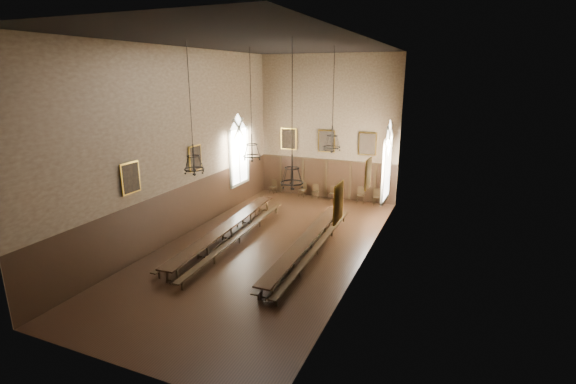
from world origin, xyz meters
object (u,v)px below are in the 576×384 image
Objects in this scene: bench_right_inner at (297,247)px; chair_4 at (332,196)px; chair_7 at (377,200)px; chandelier_front_left at (194,161)px; bench_left_inner at (239,237)px; chandelier_back_left at (252,149)px; bench_right_outer at (318,248)px; chair_0 at (273,189)px; chair_2 at (303,192)px; bench_left_outer at (216,236)px; chair_3 at (315,194)px; table_right at (307,246)px; table_left at (227,233)px; chandelier_back_right at (332,140)px; chair_6 at (361,198)px; chandelier_front_right at (292,174)px.

bench_right_inner is 10.62× the size of chair_4.
chair_7 is 12.72m from chandelier_front_left.
chair_7 is at bearing 61.11° from bench_left_inner.
chandelier_back_left is at bearing -144.81° from chair_7.
chair_0 reaches higher than bench_right_outer.
chair_2 reaches higher than chair_0.
bench_left_inner is 10.18× the size of chair_7.
bench_right_inner is (4.09, 0.28, 0.01)m from bench_left_outer.
chair_2 is 11.31m from chandelier_front_left.
chandelier_back_left is (-1.14, -6.46, 3.89)m from chair_3.
bench_left_outer is 10.68m from chair_7.
table_right is 10.49× the size of chair_0.
chair_2 is (2.14, 0.00, 0.00)m from chair_0.
table_left is 4.55m from bench_right_outer.
chair_2 is at bearing 122.08° from chandelier_back_right.
chair_6 is 0.19× the size of chandelier_front_right.
bench_right_outer is (3.84, 0.24, -0.01)m from bench_left_inner.
bench_right_inner is at bearing -60.28° from chair_2.
chandelier_front_right is (0.26, -2.41, 3.87)m from table_right.
chandelier_front_right is at bearing -73.28° from bench_right_inner.
chandelier_front_right is at bearing -32.28° from bench_left_inner.
chair_2 is at bearing 90.48° from bench_left_inner.
bench_right_outer is at bearing 8.99° from bench_right_inner.
table_right reaches higher than bench_right_inner.
chair_6 is at bearing 84.23° from bench_right_inner.
chair_6 is 1.00× the size of chair_7.
chair_7 is (0.95, 8.43, 0.02)m from bench_right_outer.
chair_6 is 11.64m from chandelier_front_right.
chair_7 is at bearing 56.04° from bench_left_outer.
chair_6 is (0.87, 8.56, 0.03)m from bench_right_inner.
bench_left_outer is 6.59m from chandelier_front_right.
chair_3 is 0.17× the size of chandelier_front_right.
chandelier_front_right is at bearing -94.73° from bench_right_outer.
chandelier_back_left is 1.02× the size of chandelier_front_left.
bench_left_inner is at bearing 8.96° from bench_left_outer.
chandelier_front_left reaches higher than chair_6.
chandelier_front_right reaches higher than chair_2.
chair_3 is 0.90× the size of chair_7.
chandelier_back_right reaches higher than bench_right_outer.
chair_2 is 3.85m from chair_6.
chair_2 reaches higher than table_left.
chair_0 is 1.02× the size of chair_4.
table_right is 1.86× the size of chandelier_front_left.
table_left reaches higher than bench_left_inner.
bench_right_outer is 8.53m from chair_4.
chair_6 is (1.80, 0.09, 0.03)m from chair_4.
chandelier_front_right reaches higher than bench_left_outer.
chair_0 is at bearing -169.65° from chair_2.
table_left reaches higher than table_right.
bench_right_inner is 8.60m from chair_6.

